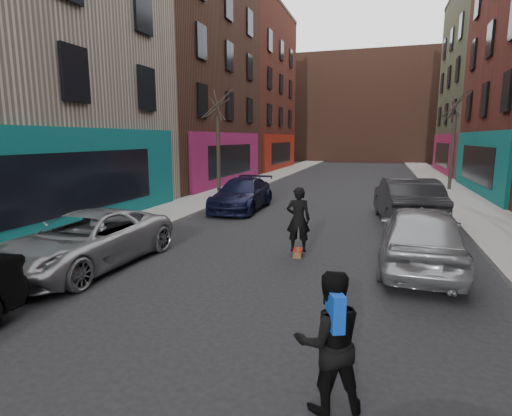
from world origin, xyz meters
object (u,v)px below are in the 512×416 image
Objects in this scene: parked_right_far at (420,236)px; skateboard at (298,253)px; tree_right_far at (454,131)px; pedestrian at (329,341)px; parked_left_end at (242,194)px; parked_right_end at (407,201)px; tree_left_far at (218,134)px; parked_left_far at (86,240)px; skateboarder at (298,219)px.

skateboard is at bearing -1.86° from parked_right_far.
tree_right_far is at bearing -98.80° from parked_right_far.
skateboard is at bearing -99.43° from pedestrian.
parked_left_end is 6.86m from parked_right_end.
tree_left_far is 13.78m from tree_right_far.
tree_left_far is 1.33× the size of parked_left_far.
parked_left_end is 7.22m from skateboard.
parked_left_end reaches higher than parked_left_far.
parked_left_far is 8.18m from parked_right_far.
tree_left_far is 17.90m from pedestrian.
tree_right_far is 17.03m from skateboarder.
parked_left_far is at bearing 18.65° from parked_right_far.
skateboard is (-6.04, -15.73, -3.48)m from tree_right_far.
tree_left_far is at bearing 114.58° from skateboard.
tree_right_far is at bearing -125.54° from pedestrian.
parked_left_far is at bearing -82.59° from tree_left_far.
parked_right_far is (7.83, 2.38, 0.12)m from parked_left_far.
tree_right_far is 1.31× the size of parked_right_end.
parked_right_far reaches higher than parked_left_end.
parked_left_far is 6.09× the size of skateboard.
pedestrian is at bearing -27.45° from parked_left_far.
tree_right_far is 14.01m from parked_left_end.
tree_left_far is at bearing -44.68° from parked_right_far.
parked_right_far is at bearing -12.26° from skateboard.
tree_left_far is 10.71m from parked_right_end.
parked_right_far reaches higher than skateboard.
tree_right_far is 16.42m from parked_right_far.
skateboarder is at bearing -56.80° from tree_left_far.
tree_right_far reaches higher than skateboard.
skateboarder reaches higher than parked_left_far.
skateboarder is at bearing -60.05° from parked_left_end.
skateboard is 0.47× the size of pedestrian.
parked_left_end is at bearing -67.04° from skateboarder.
tree_left_far is 12.69m from parked_left_far.
skateboarder is (-3.04, -5.26, 0.13)m from parked_right_end.
skateboard is (-3.04, -5.26, -0.80)m from parked_right_end.
parked_left_end is (2.60, -3.60, -2.69)m from tree_left_far.
parked_right_far is 3.16m from skateboard.
tree_left_far is at bearing -32.82° from parked_right_end.
parked_left_far reaches higher than skateboard.
skateboard is 0.94m from skateboarder.
pedestrian is (5.36, -12.23, 0.17)m from parked_left_end.
pedestrian is (-1.44, -11.37, 0.00)m from parked_right_end.
skateboarder is (3.76, -6.12, 0.29)m from parked_left_end.
skateboard is (3.76, -6.12, -0.64)m from parked_left_end.
skateboard is (6.36, -9.73, -3.33)m from tree_left_far.
tree_left_far is 3.66× the size of skateboarder.
parked_left_far is at bearing 37.70° from parked_right_end.
parked_left_far is 11.05m from parked_right_end.
parked_right_far is 0.90× the size of parked_right_end.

